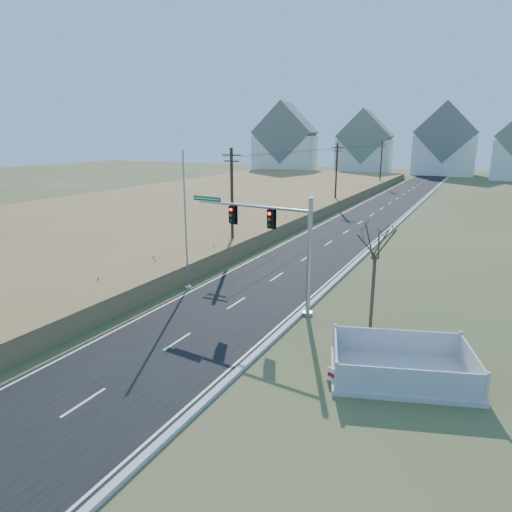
{
  "coord_description": "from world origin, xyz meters",
  "views": [
    {
      "loc": [
        12.84,
        -18.82,
        9.93
      ],
      "look_at": [
        1.69,
        3.31,
        3.4
      ],
      "focal_mm": 32.0,
      "sensor_mm": 36.0,
      "label": 1
    }
  ],
  "objects_px": {
    "fence_enclosure": "(401,370)",
    "open_sign": "(332,375)",
    "bare_tree": "(376,240)",
    "flagpole": "(186,236)",
    "traffic_signal_mast": "(280,240)"
  },
  "relations": [
    {
      "from": "fence_enclosure",
      "to": "open_sign",
      "type": "bearing_deg",
      "value": -162.63
    },
    {
      "from": "bare_tree",
      "to": "flagpole",
      "type": "bearing_deg",
      "value": 176.09
    },
    {
      "from": "traffic_signal_mast",
      "to": "open_sign",
      "type": "distance_m",
      "value": 9.37
    },
    {
      "from": "fence_enclosure",
      "to": "open_sign",
      "type": "relative_size",
      "value": 11.25
    },
    {
      "from": "traffic_signal_mast",
      "to": "bare_tree",
      "type": "bearing_deg",
      "value": 3.11
    },
    {
      "from": "open_sign",
      "to": "flagpole",
      "type": "xyz_separation_m",
      "value": [
        -12.3,
        7.24,
        3.31
      ]
    },
    {
      "from": "open_sign",
      "to": "bare_tree",
      "type": "xyz_separation_m",
      "value": [
        0.12,
        6.39,
        4.5
      ]
    },
    {
      "from": "traffic_signal_mast",
      "to": "flagpole",
      "type": "relative_size",
      "value": 0.93
    },
    {
      "from": "fence_enclosure",
      "to": "bare_tree",
      "type": "height_order",
      "value": "bare_tree"
    },
    {
      "from": "open_sign",
      "to": "bare_tree",
      "type": "distance_m",
      "value": 7.81
    },
    {
      "from": "open_sign",
      "to": "bare_tree",
      "type": "height_order",
      "value": "bare_tree"
    },
    {
      "from": "fence_enclosure",
      "to": "bare_tree",
      "type": "relative_size",
      "value": 1.14
    },
    {
      "from": "traffic_signal_mast",
      "to": "flagpole",
      "type": "bearing_deg",
      "value": -178.77
    },
    {
      "from": "fence_enclosure",
      "to": "flagpole",
      "type": "xyz_separation_m",
      "value": [
        -14.79,
        5.46,
        3.36
      ]
    },
    {
      "from": "fence_enclosure",
      "to": "traffic_signal_mast",
      "type": "bearing_deg",
      "value": 129.85
    }
  ]
}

